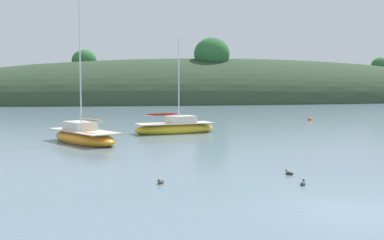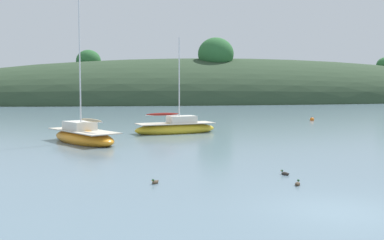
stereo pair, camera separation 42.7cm
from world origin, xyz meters
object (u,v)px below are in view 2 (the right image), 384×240
object	(u,v)px
sailboat_yellow_far	(83,136)
sailboat_red_portside	(176,128)
mooring_buoy_channel	(312,119)
duck_lone_right	(285,174)
mooring_buoy_outer	(167,125)
duck_trailing	(155,182)
duck_lone_left	(298,184)

from	to	relation	value
sailboat_yellow_far	sailboat_red_portside	distance (m)	8.30
mooring_buoy_channel	sailboat_red_portside	bearing A→B (deg)	-150.50
sailboat_yellow_far	mooring_buoy_channel	world-z (taller)	sailboat_yellow_far
mooring_buoy_channel	duck_lone_right	xyz separation A→B (m)	(-14.88, -26.50, -0.07)
mooring_buoy_channel	duck_lone_right	size ratio (longest dim) A/B	1.34
duck_lone_right	mooring_buoy_outer	bearing A→B (deg)	92.77
sailboat_yellow_far	duck_trailing	xyz separation A→B (m)	(2.81, -13.24, -0.36)
mooring_buoy_channel	duck_lone_left	bearing A→B (deg)	-118.20
duck_lone_right	duck_trailing	distance (m)	5.45
mooring_buoy_channel	duck_lone_left	world-z (taller)	mooring_buoy_channel
mooring_buoy_outer	mooring_buoy_channel	bearing A→B (deg)	12.12
sailboat_red_portside	sailboat_yellow_far	bearing A→B (deg)	-146.46
mooring_buoy_outer	duck_lone_left	world-z (taller)	mooring_buoy_outer
mooring_buoy_channel	sailboat_yellow_far	bearing A→B (deg)	-149.25
duck_lone_left	mooring_buoy_channel	bearing A→B (deg)	61.80
duck_lone_right	mooring_buoy_channel	bearing A→B (deg)	60.68
mooring_buoy_channel	duck_trailing	distance (m)	33.78
sailboat_yellow_far	duck_trailing	distance (m)	13.54
sailboat_yellow_far	duck_trailing	bearing A→B (deg)	-78.02
mooring_buoy_channel	duck_lone_right	world-z (taller)	mooring_buoy_channel
mooring_buoy_outer	sailboat_yellow_far	bearing A→B (deg)	-124.62
duck_lone_left	mooring_buoy_outer	bearing A→B (deg)	91.73
duck_trailing	duck_lone_left	bearing A→B (deg)	-15.79
duck_lone_right	duck_trailing	xyz separation A→B (m)	(-5.43, -0.49, 0.00)
sailboat_yellow_far	mooring_buoy_channel	size ratio (longest dim) A/B	17.35
sailboat_yellow_far	duck_lone_right	distance (m)	15.18
mooring_buoy_channel	duck_lone_right	distance (m)	30.39
sailboat_red_portside	duck_trailing	xyz separation A→B (m)	(-4.11, -17.82, -0.34)
sailboat_yellow_far	sailboat_red_portside	xyz separation A→B (m)	(6.92, 4.58, -0.01)
duck_trailing	duck_lone_left	world-z (taller)	same
sailboat_red_portside	mooring_buoy_channel	xyz separation A→B (m)	(16.20, 9.17, -0.28)
sailboat_red_portside	mooring_buoy_channel	size ratio (longest dim) A/B	14.01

